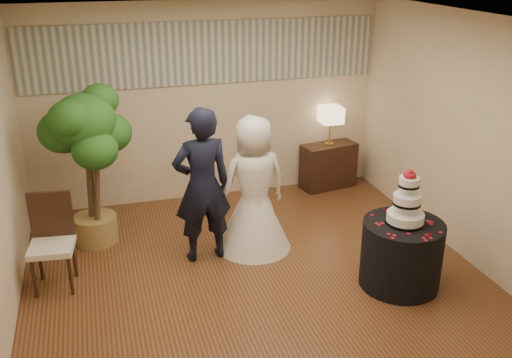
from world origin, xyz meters
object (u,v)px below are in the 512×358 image
object	(u,v)px
groom	(202,186)
cake_table	(401,254)
bride	(254,184)
console	(328,166)
table_lamp	(330,126)
ficus_tree	(89,167)
wedding_cake	(407,197)
side_chair	(51,244)

from	to	relation	value
groom	cake_table	bearing A→B (deg)	144.03
bride	cake_table	bearing A→B (deg)	128.36
console	table_lamp	distance (m)	0.63
bride	ficus_tree	distance (m)	1.98
groom	bride	world-z (taller)	groom
cake_table	ficus_tree	xyz separation A→B (m)	(-3.14, 1.95, 0.62)
console	table_lamp	bearing A→B (deg)	0.00
cake_table	wedding_cake	world-z (taller)	wedding_cake
cake_table	wedding_cake	size ratio (longest dim) A/B	1.42
bride	wedding_cake	size ratio (longest dim) A/B	2.74
cake_table	ficus_tree	bearing A→B (deg)	148.11
side_chair	table_lamp	bearing A→B (deg)	30.82
wedding_cake	side_chair	bearing A→B (deg)	164.45
groom	table_lamp	size ratio (longest dim) A/B	3.17
groom	console	size ratio (longest dim) A/B	2.23
bride	console	world-z (taller)	bride
groom	bride	bearing A→B (deg)	-177.10
wedding_cake	console	world-z (taller)	wedding_cake
cake_table	wedding_cake	xyz separation A→B (m)	(0.00, 0.00, 0.67)
groom	ficus_tree	world-z (taller)	ficus_tree
ficus_tree	console	bearing A→B (deg)	13.27
console	ficus_tree	xyz separation A→B (m)	(-3.47, -0.82, 0.65)
console	table_lamp	xyz separation A→B (m)	(0.00, 0.00, 0.63)
cake_table	table_lamp	distance (m)	2.86
groom	wedding_cake	bearing A→B (deg)	144.03
wedding_cake	bride	bearing A→B (deg)	135.51
groom	side_chair	bearing A→B (deg)	1.87
bride	side_chair	distance (m)	2.34
wedding_cake	console	distance (m)	2.88
bride	table_lamp	size ratio (longest dim) A/B	2.87
bride	table_lamp	world-z (taller)	bride
cake_table	console	world-z (taller)	cake_table
wedding_cake	side_chair	xyz separation A→B (m)	(-3.59, 1.00, -0.52)
bride	cake_table	xyz separation A→B (m)	(1.28, -1.26, -0.46)
cake_table	side_chair	distance (m)	3.73
table_lamp	side_chair	bearing A→B (deg)	-155.71
groom	console	bearing A→B (deg)	-149.15
groom	bride	distance (m)	0.65
bride	side_chair	xyz separation A→B (m)	(-2.31, -0.26, -0.32)
cake_table	ficus_tree	size ratio (longest dim) A/B	0.43
table_lamp	side_chair	xyz separation A→B (m)	(-3.93, -1.77, -0.46)
console	table_lamp	world-z (taller)	table_lamp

